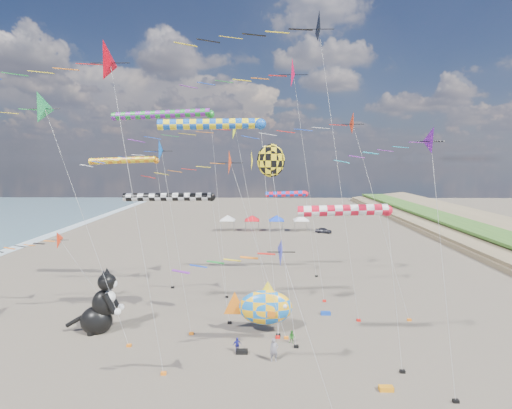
{
  "coord_description": "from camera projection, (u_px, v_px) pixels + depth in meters",
  "views": [
    {
      "loc": [
        0.81,
        -20.51,
        14.75
      ],
      "look_at": [
        0.41,
        12.0,
        11.01
      ],
      "focal_mm": 28.0,
      "sensor_mm": 36.0,
      "label": 1
    }
  ],
  "objects": [
    {
      "name": "child_blue",
      "position": [
        237.0,
        345.0,
        30.52
      ],
      "size": [
        0.74,
        0.49,
        1.16
      ],
      "primitive_type": "imported",
      "rotation": [
        0.0,
        0.0,
        0.33
      ],
      "color": "#212397",
      "rests_on": "ground"
    },
    {
      "name": "windsock_3",
      "position": [
        165.0,
        115.0,
        40.41
      ],
      "size": [
        11.73,
        0.84,
        19.63
      ],
      "color": "#198A28",
      "rests_on": "ground"
    },
    {
      "name": "delta_kite_0",
      "position": [
        99.0,
        64.0,
        25.06
      ],
      "size": [
        12.56,
        2.8,
        22.31
      ],
      "color": "#C10412",
      "rests_on": "ground"
    },
    {
      "name": "delta_kite_9",
      "position": [
        296.0,
        74.0,
        38.75
      ],
      "size": [
        13.56,
        3.27,
        24.75
      ],
      "color": "#D30A3C",
      "rests_on": "ground"
    },
    {
      "name": "person_adult",
      "position": [
        274.0,
        350.0,
        29.1
      ],
      "size": [
        0.69,
        0.5,
        1.74
      ],
      "primitive_type": "imported",
      "rotation": [
        0.0,
        0.0,
        0.14
      ],
      "color": "gray",
      "rests_on": "ground"
    },
    {
      "name": "delta_kite_4",
      "position": [
        57.0,
        242.0,
        38.75
      ],
      "size": [
        10.16,
        1.9,
        7.98
      ],
      "color": "#FF3312",
      "rests_on": "ground"
    },
    {
      "name": "delta_kite_1",
      "position": [
        308.0,
        28.0,
        33.5
      ],
      "size": [
        16.05,
        2.96,
        27.43
      ],
      "color": "black",
      "rests_on": "ground"
    },
    {
      "name": "delta_kite_2",
      "position": [
        223.0,
        131.0,
        40.04
      ],
      "size": [
        13.62,
        2.55,
        19.06
      ],
      "color": "#E5FF1F",
      "rests_on": "ground"
    },
    {
      "name": "kite_bag_0",
      "position": [
        242.0,
        352.0,
        30.33
      ],
      "size": [
        0.9,
        0.44,
        0.3
      ],
      "primitive_type": "cube",
      "color": "black",
      "rests_on": "ground"
    },
    {
      "name": "angelfish_kite",
      "position": [
        268.0,
        162.0,
        31.65
      ],
      "size": [
        3.74,
        3.02,
        15.93
      ],
      "color": "yellow",
      "rests_on": "ground"
    },
    {
      "name": "fish_inflatable",
      "position": [
        265.0,
        307.0,
        33.66
      ],
      "size": [
        6.02,
        2.12,
        4.59
      ],
      "color": "blue",
      "rests_on": "ground"
    },
    {
      "name": "cat_inflatable",
      "position": [
        99.0,
        301.0,
        33.85
      ],
      "size": [
        4.22,
        2.33,
        5.51
      ],
      "primitive_type": null,
      "rotation": [
        0.0,
        0.0,
        0.07
      ],
      "color": "black",
      "rests_on": "ground"
    },
    {
      "name": "windsock_2",
      "position": [
        348.0,
        211.0,
        26.37
      ],
      "size": [
        7.57,
        0.78,
        11.74
      ],
      "color": "red",
      "rests_on": "ground"
    },
    {
      "name": "kite_bag_2",
      "position": [
        386.0,
        388.0,
        25.47
      ],
      "size": [
        0.9,
        0.44,
        0.3
      ],
      "primitive_type": "cube",
      "color": "orange",
      "rests_on": "ground"
    },
    {
      "name": "parked_car",
      "position": [
        324.0,
        230.0,
        79.45
      ],
      "size": [
        3.51,
        2.38,
        1.11
      ],
      "primitive_type": "imported",
      "rotation": [
        0.0,
        0.0,
        1.21
      ],
      "color": "#26262D",
      "rests_on": "ground"
    },
    {
      "name": "delta_kite_7",
      "position": [
        51.0,
        111.0,
        29.46
      ],
      "size": [
        12.79,
        2.54,
        19.75
      ],
      "color": "green",
      "rests_on": "ground"
    },
    {
      "name": "child_green",
      "position": [
        292.0,
        337.0,
        31.98
      ],
      "size": [
        0.61,
        0.55,
        1.05
      ],
      "primitive_type": "imported",
      "rotation": [
        0.0,
        0.0,
        -0.35
      ],
      "color": "#267922",
      "rests_on": "ground"
    },
    {
      "name": "kite_bag_1",
      "position": [
        326.0,
        313.0,
        37.88
      ],
      "size": [
        0.9,
        0.44,
        0.3
      ],
      "primitive_type": "cube",
      "color": "#123DB4",
      "rests_on": "ground"
    },
    {
      "name": "delta_kite_8",
      "position": [
        422.0,
        146.0,
        22.52
      ],
      "size": [
        7.36,
        1.78,
        16.72
      ],
      "color": "#61128E",
      "rests_on": "ground"
    },
    {
      "name": "delta_kite_5",
      "position": [
        283.0,
        261.0,
        22.0
      ],
      "size": [
        8.0,
        1.79,
        10.42
      ],
      "color": "#1D28D0",
      "rests_on": "ground"
    },
    {
      "name": "windsock_1",
      "position": [
        126.0,
        161.0,
        44.09
      ],
      "size": [
        9.14,
        0.74,
        14.94
      ],
      "color": "orange",
      "rests_on": "ground"
    },
    {
      "name": "windsock_0",
      "position": [
        215.0,
        125.0,
        31.41
      ],
      "size": [
        9.74,
        0.88,
        17.9
      ],
      "color": "blue",
      "rests_on": "ground"
    },
    {
      "name": "windsock_5",
      "position": [
        289.0,
        195.0,
        48.9
      ],
      "size": [
        6.57,
        0.7,
        10.8
      ],
      "color": "red",
      "rests_on": "ground"
    },
    {
      "name": "windsock_4",
      "position": [
        172.0,
        198.0,
        34.59
      ],
      "size": [
        9.35,
        0.75,
        11.82
      ],
      "color": "black",
      "rests_on": "ground"
    },
    {
      "name": "delta_kite_6",
      "position": [
        222.0,
        165.0,
        31.26
      ],
      "size": [
        11.49,
        2.29,
        15.64
      ],
      "color": "red",
      "rests_on": "ground"
    },
    {
      "name": "tent_row",
      "position": [
        264.0,
        216.0,
        81.29
      ],
      "size": [
        19.2,
        4.2,
        3.8
      ],
      "color": "silver",
      "rests_on": "ground"
    },
    {
      "name": "delta_kite_10",
      "position": [
        355.0,
        126.0,
        34.53
      ],
      "size": [
        13.57,
        2.27,
        19.04
      ],
      "color": "red",
      "rests_on": "ground"
    },
    {
      "name": "delta_kite_3",
      "position": [
        152.0,
        154.0,
        31.94
      ],
      "size": [
        8.25,
        1.99,
        16.44
      ],
      "color": "blue",
      "rests_on": "ground"
    }
  ]
}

